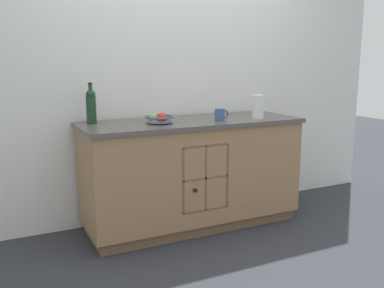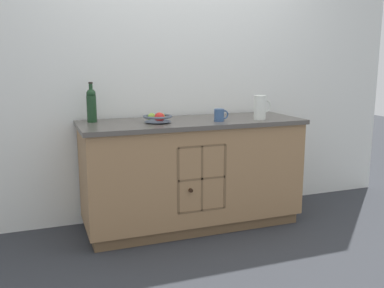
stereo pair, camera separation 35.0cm
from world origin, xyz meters
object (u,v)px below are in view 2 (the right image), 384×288
at_px(fruit_bowl, 158,118).
at_px(white_pitcher, 260,107).
at_px(ceramic_mug, 220,115).
at_px(standing_wine_bottle, 91,104).

xyz_separation_m(fruit_bowl, white_pitcher, (0.84, -0.11, 0.06)).
bearing_deg(fruit_bowl, white_pitcher, -7.57).
bearing_deg(white_pitcher, ceramic_mug, 175.95).
distance_m(ceramic_mug, standing_wine_bottle, 1.01).
distance_m(white_pitcher, standing_wine_bottle, 1.35).
relative_size(white_pitcher, ceramic_mug, 1.65).
relative_size(white_pitcher, standing_wine_bottle, 0.64).
bearing_deg(fruit_bowl, ceramic_mug, -10.08).
relative_size(ceramic_mug, standing_wine_bottle, 0.38).
xyz_separation_m(fruit_bowl, standing_wine_bottle, (-0.47, 0.22, 0.10)).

